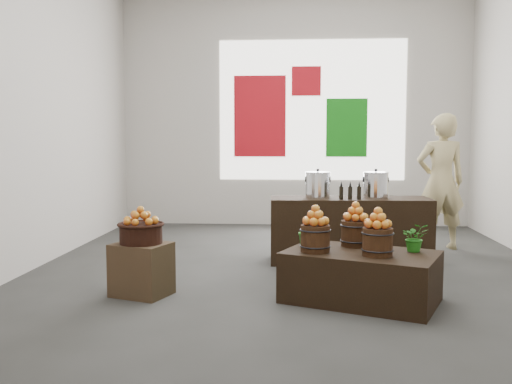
# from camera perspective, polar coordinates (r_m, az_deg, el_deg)

# --- Properties ---
(ground) EXTENTS (7.00, 7.00, 0.00)m
(ground) POSITION_cam_1_polar(r_m,az_deg,el_deg) (6.67, 3.63, -7.76)
(ground) COLOR #333330
(ground) RESTS_ON ground
(back_wall) EXTENTS (6.00, 0.04, 4.00)m
(back_wall) POSITION_cam_1_polar(r_m,az_deg,el_deg) (10.01, 3.86, 8.13)
(back_wall) COLOR #B8B3AA
(back_wall) RESTS_ON ground
(back_opening) EXTENTS (3.20, 0.02, 2.40)m
(back_opening) POSITION_cam_1_polar(r_m,az_deg,el_deg) (9.99, 5.60, 8.13)
(back_opening) COLOR white
(back_opening) RESTS_ON back_wall
(deco_red_left) EXTENTS (0.90, 0.04, 1.40)m
(deco_red_left) POSITION_cam_1_polar(r_m,az_deg,el_deg) (9.99, 0.39, 7.58)
(deco_red_left) COLOR #AE0D17
(deco_red_left) RESTS_ON back_wall
(deco_green_right) EXTENTS (0.70, 0.04, 1.00)m
(deco_green_right) POSITION_cam_1_polar(r_m,az_deg,el_deg) (10.00, 9.05, 6.36)
(deco_green_right) COLOR #117111
(deco_green_right) RESTS_ON back_wall
(deco_red_upper) EXTENTS (0.50, 0.04, 0.50)m
(deco_red_upper) POSITION_cam_1_polar(r_m,az_deg,el_deg) (10.01, 5.05, 10.99)
(deco_red_upper) COLOR #AE0D17
(deco_red_upper) RESTS_ON back_wall
(crate) EXTENTS (0.62, 0.56, 0.51)m
(crate) POSITION_cam_1_polar(r_m,az_deg,el_deg) (5.66, -11.36, -7.59)
(crate) COLOR #4F3624
(crate) RESTS_ON ground
(wicker_basket) EXTENTS (0.41, 0.41, 0.19)m
(wicker_basket) POSITION_cam_1_polar(r_m,az_deg,el_deg) (5.59, -11.43, -4.12)
(wicker_basket) COLOR black
(wicker_basket) RESTS_ON crate
(apples_in_basket) EXTENTS (0.32, 0.32, 0.17)m
(apples_in_basket) POSITION_cam_1_polar(r_m,az_deg,el_deg) (5.57, -11.46, -2.31)
(apples_in_basket) COLOR #A70515
(apples_in_basket) RESTS_ON wicker_basket
(display_table) EXTENTS (1.57, 1.29, 0.47)m
(display_table) POSITION_cam_1_polar(r_m,az_deg,el_deg) (5.44, 10.44, -8.33)
(display_table) COLOR black
(display_table) RESTS_ON ground
(apple_bucket_front_left) EXTENTS (0.27, 0.27, 0.25)m
(apple_bucket_front_left) POSITION_cam_1_polar(r_m,az_deg,el_deg) (5.31, 5.94, -4.64)
(apple_bucket_front_left) COLOR #371F0F
(apple_bucket_front_left) RESTS_ON display_table
(apples_in_bucket_front_left) EXTENTS (0.20, 0.20, 0.18)m
(apples_in_bucket_front_left) POSITION_cam_1_polar(r_m,az_deg,el_deg) (5.28, 5.96, -2.33)
(apples_in_bucket_front_left) COLOR #A70515
(apples_in_bucket_front_left) RESTS_ON apple_bucket_front_left
(apple_bucket_front_right) EXTENTS (0.27, 0.27, 0.25)m
(apple_bucket_front_right) POSITION_cam_1_polar(r_m,az_deg,el_deg) (5.22, 12.06, -4.90)
(apple_bucket_front_right) COLOR #371F0F
(apple_bucket_front_right) RESTS_ON display_table
(apples_in_bucket_front_right) EXTENTS (0.20, 0.20, 0.18)m
(apples_in_bucket_front_right) POSITION_cam_1_polar(r_m,az_deg,el_deg) (5.19, 12.11, -2.56)
(apples_in_bucket_front_right) COLOR #A70515
(apples_in_bucket_front_right) RESTS_ON apple_bucket_front_right
(apple_bucket_rear) EXTENTS (0.27, 0.27, 0.25)m
(apple_bucket_rear) POSITION_cam_1_polar(r_m,az_deg,el_deg) (5.64, 9.89, -4.11)
(apple_bucket_rear) COLOR #371F0F
(apple_bucket_rear) RESTS_ON display_table
(apples_in_bucket_rear) EXTENTS (0.20, 0.20, 0.18)m
(apples_in_bucket_rear) POSITION_cam_1_polar(r_m,az_deg,el_deg) (5.61, 9.93, -1.93)
(apples_in_bucket_rear) COLOR #A70515
(apples_in_bucket_rear) RESTS_ON apple_bucket_rear
(herb_garnish_right) EXTENTS (0.24, 0.21, 0.27)m
(herb_garnish_right) POSITION_cam_1_polar(r_m,az_deg,el_deg) (5.49, 15.62, -4.39)
(herb_garnish_right) COLOR #1C6916
(herb_garnish_right) RESTS_ON display_table
(herb_garnish_left) EXTENTS (0.17, 0.15, 0.27)m
(herb_garnish_left) POSITION_cam_1_polar(r_m,az_deg,el_deg) (5.67, 5.00, -3.89)
(herb_garnish_left) COLOR #1C6916
(herb_garnish_left) RESTS_ON display_table
(counter) EXTENTS (1.96, 0.70, 0.79)m
(counter) POSITION_cam_1_polar(r_m,az_deg,el_deg) (7.10, 9.34, -3.76)
(counter) COLOR black
(counter) RESTS_ON ground
(stock_pot_left) EXTENTS (0.30, 0.30, 0.30)m
(stock_pot_left) POSITION_cam_1_polar(r_m,az_deg,el_deg) (6.99, 6.19, 0.64)
(stock_pot_left) COLOR silver
(stock_pot_left) RESTS_ON counter
(stock_pot_center) EXTENTS (0.30, 0.30, 0.30)m
(stock_pot_center) POSITION_cam_1_polar(r_m,az_deg,el_deg) (7.09, 11.87, 0.62)
(stock_pot_center) COLOR silver
(stock_pot_center) RESTS_ON counter
(oil_cruets) EXTENTS (0.21, 0.06, 0.22)m
(oil_cruets) POSITION_cam_1_polar(r_m,az_deg,el_deg) (6.85, 9.62, 0.17)
(oil_cruets) COLOR black
(oil_cruets) RESTS_ON counter
(shopper) EXTENTS (0.73, 0.54, 1.85)m
(shopper) POSITION_cam_1_polar(r_m,az_deg,el_deg) (8.16, 17.98, 0.98)
(shopper) COLOR tan
(shopper) RESTS_ON ground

